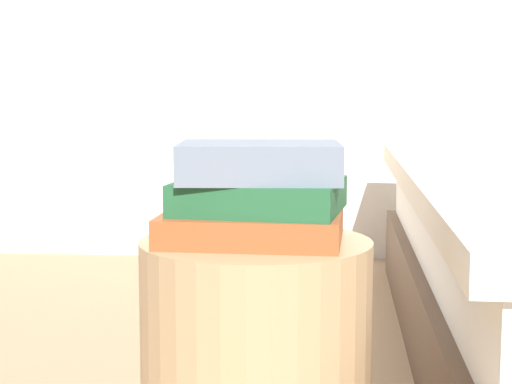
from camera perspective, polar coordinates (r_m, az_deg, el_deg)
side_table at (r=1.34m, az=0.00°, el=-12.33°), size 0.36×0.36×0.43m
book_rust at (r=1.28m, az=-0.24°, el=-2.34°), size 0.28×0.22×0.04m
book_forest at (r=1.29m, az=0.28°, el=-0.25°), size 0.27×0.24×0.05m
book_slate at (r=1.27m, az=0.23°, el=2.02°), size 0.25×0.19×0.06m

